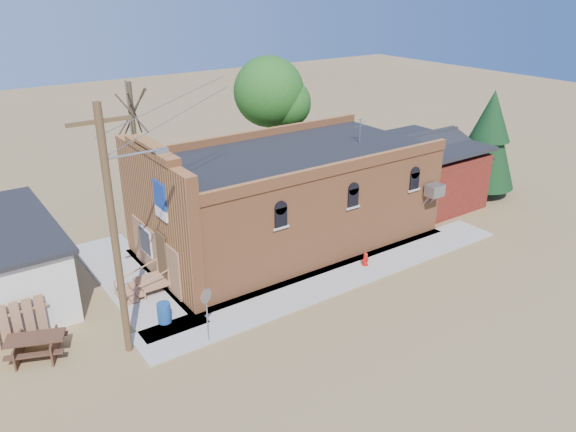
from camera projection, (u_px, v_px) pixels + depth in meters
ground at (327, 296)px, 23.78m from camera, size 120.00×120.00×0.00m
sidewalk_south at (340, 277)px, 25.23m from camera, size 19.00×2.20×0.08m
sidewalk_west at (132, 280)px, 24.96m from camera, size 2.60×10.00×0.08m
brick_bar at (285, 198)px, 27.88m from camera, size 16.40×7.97×6.30m
red_shed at (422, 165)px, 33.12m from camera, size 5.40×6.40×4.30m
utility_pole at (115, 229)px, 18.52m from camera, size 3.12×0.26×9.00m
tree_bare_near at (132, 111)px, 29.67m from camera, size 2.80×2.80×7.65m
tree_leafy at (269, 92)px, 34.82m from camera, size 4.40×4.40×8.15m
evergreen_tree at (489, 137)px, 33.54m from camera, size 3.60×3.60×6.50m
fire_hydrant at (365, 259)px, 26.06m from camera, size 0.37×0.36×0.65m
stop_sign at (206, 301)px, 20.13m from camera, size 0.56×0.29×2.17m
trash_barrel at (164, 313)px, 21.70m from camera, size 0.55×0.55×0.82m
picnic_table at (36, 344)px, 19.78m from camera, size 2.37×2.10×0.82m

